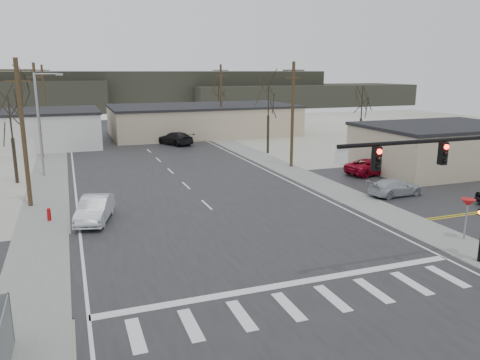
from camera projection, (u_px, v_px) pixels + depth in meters
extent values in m
plane|color=silver|center=(248.00, 244.00, 25.29)|extent=(140.00, 140.00, 0.00)
cube|color=#232325|center=(183.00, 183.00, 38.99)|extent=(18.00, 110.00, 0.05)
cube|color=#232325|center=(248.00, 244.00, 25.29)|extent=(90.00, 10.00, 0.04)
cube|color=#232325|center=(453.00, 188.00, 37.52)|extent=(18.00, 20.00, 0.03)
cube|color=gray|center=(48.00, 180.00, 39.98)|extent=(3.00, 90.00, 0.06)
cube|color=gray|center=(274.00, 164.00, 47.13)|extent=(3.00, 90.00, 0.06)
cylinder|color=black|center=(422.00, 141.00, 20.10)|extent=(8.40, 0.18, 0.18)
cube|color=black|center=(443.00, 153.00, 20.65)|extent=(0.32, 0.30, 1.00)
cube|color=black|center=(376.00, 159.00, 19.46)|extent=(0.32, 0.30, 1.00)
sphere|color=#FF0C05|center=(446.00, 147.00, 20.42)|extent=(0.22, 0.22, 0.22)
sphere|color=#FF0C05|center=(379.00, 152.00, 19.24)|extent=(0.22, 0.22, 0.22)
cube|color=silver|center=(341.00, 156.00, 18.85)|extent=(0.60, 0.04, 0.60)
sphere|color=#FF5905|center=(480.00, 212.00, 22.21)|extent=(0.18, 0.18, 0.18)
cylinder|color=#A50C0C|center=(49.00, 216.00, 29.08)|extent=(0.24, 0.24, 0.70)
sphere|color=#A50C0C|center=(49.00, 210.00, 28.99)|extent=(0.24, 0.24, 0.24)
cylinder|color=gray|center=(466.00, 222.00, 25.74)|extent=(0.10, 0.10, 2.10)
cone|color=#A50C0C|center=(468.00, 203.00, 25.48)|extent=(0.80, 0.80, 0.40)
cube|color=silver|center=(3.00, 131.00, 55.95)|extent=(22.00, 12.00, 4.20)
cube|color=black|center=(1.00, 112.00, 55.43)|extent=(22.30, 12.30, 0.30)
cube|color=#BBA68F|center=(203.00, 121.00, 68.39)|extent=(26.00, 14.00, 4.00)
cube|color=black|center=(203.00, 106.00, 67.90)|extent=(26.30, 14.30, 0.30)
cube|color=#BBA68F|center=(440.00, 149.00, 43.89)|extent=(14.00, 10.00, 4.00)
cube|color=black|center=(442.00, 126.00, 43.40)|extent=(14.30, 10.30, 0.30)
cylinder|color=#493721|center=(23.00, 135.00, 31.23)|extent=(0.30, 0.30, 10.00)
cube|color=#493721|center=(16.00, 70.00, 30.27)|extent=(2.20, 0.12, 0.12)
cube|color=#493721|center=(18.00, 81.00, 30.43)|extent=(1.60, 0.12, 0.12)
cylinder|color=#493721|center=(38.00, 111.00, 49.49)|extent=(0.30, 0.30, 10.00)
cube|color=#493721|center=(34.00, 70.00, 48.54)|extent=(2.20, 0.12, 0.12)
cube|color=#493721|center=(35.00, 77.00, 48.70)|extent=(1.60, 0.12, 0.12)
cylinder|color=#493721|center=(45.00, 100.00, 67.76)|extent=(0.30, 0.30, 10.00)
cube|color=#493721|center=(42.00, 70.00, 66.80)|extent=(2.20, 0.12, 0.12)
cube|color=#493721|center=(42.00, 75.00, 66.96)|extent=(1.60, 0.12, 0.12)
cylinder|color=#493721|center=(292.00, 115.00, 44.47)|extent=(0.30, 0.30, 10.00)
cube|color=#493721|center=(294.00, 70.00, 43.51)|extent=(2.20, 0.12, 0.12)
cube|color=#493721|center=(293.00, 78.00, 43.67)|extent=(1.60, 0.12, 0.12)
cylinder|color=#493721|center=(221.00, 101.00, 64.56)|extent=(0.30, 0.30, 10.00)
cube|color=#493721|center=(221.00, 70.00, 63.60)|extent=(2.20, 0.12, 0.12)
cube|color=#493721|center=(221.00, 76.00, 63.76)|extent=(1.60, 0.12, 0.12)
cylinder|color=gray|center=(39.00, 126.00, 40.65)|extent=(0.20, 0.20, 9.00)
cylinder|color=gray|center=(47.00, 74.00, 39.98)|extent=(2.00, 0.12, 0.12)
cube|color=gray|center=(59.00, 74.00, 40.33)|extent=(0.60, 0.25, 0.18)
cylinder|color=#31291E|center=(15.00, 161.00, 38.74)|extent=(0.28, 0.28, 3.75)
cylinder|color=#31291E|center=(10.00, 120.00, 37.97)|extent=(0.14, 0.14, 3.75)
cylinder|color=#31291E|center=(268.00, 135.00, 52.77)|extent=(0.28, 0.28, 4.25)
cylinder|color=#31291E|center=(268.00, 100.00, 51.89)|extent=(0.14, 0.14, 4.25)
cylinder|color=#31291E|center=(25.00, 124.00, 62.07)|extent=(0.28, 0.28, 4.50)
cylinder|color=#31291E|center=(22.00, 93.00, 61.14)|extent=(0.14, 0.14, 4.50)
cylinder|color=#31291E|center=(219.00, 115.00, 77.38)|extent=(0.28, 0.28, 4.00)
cylinder|color=#31291E|center=(219.00, 93.00, 76.56)|extent=(0.14, 0.14, 4.00)
cylinder|color=#31291E|center=(360.00, 136.00, 52.35)|extent=(0.28, 0.28, 4.00)
cylinder|color=#31291E|center=(362.00, 104.00, 51.53)|extent=(0.14, 0.14, 4.00)
cube|color=#333026|center=(165.00, 90.00, 117.00)|extent=(80.00, 18.00, 9.00)
cube|color=#333026|center=(301.00, 95.00, 123.72)|extent=(60.00, 18.00, 5.50)
imported|color=#B7BBC3|center=(95.00, 209.00, 28.88)|extent=(2.81, 4.96, 1.55)
imported|color=black|center=(175.00, 138.00, 58.92)|extent=(4.34, 5.94, 1.60)
imported|color=black|center=(122.00, 120.00, 81.55)|extent=(2.77, 3.99, 1.26)
imported|color=maroon|center=(372.00, 167.00, 42.08)|extent=(5.34, 3.06, 1.40)
imported|color=#AAAEB5|center=(395.00, 187.00, 34.90)|extent=(4.41, 2.01, 1.25)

